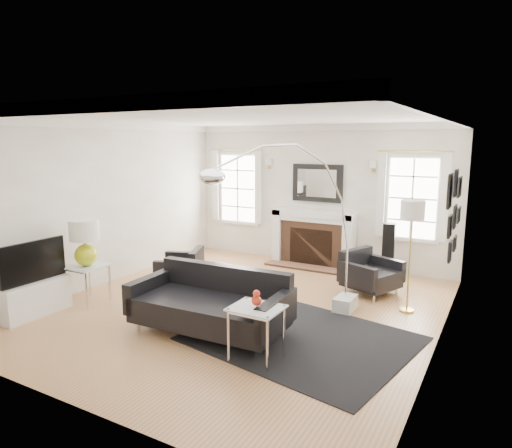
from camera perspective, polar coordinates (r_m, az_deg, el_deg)
The scene contains 25 objects.
floor at distance 6.98m, azimuth -1.81°, elevation -10.41°, with size 6.00×6.00×0.00m, color #A16F43.
back_wall at distance 9.29m, azimuth 7.73°, elevation 3.58°, with size 5.50×0.04×2.80m, color white.
front_wall at distance 4.39m, azimuth -22.62°, elevation -4.52°, with size 5.50×0.04×2.80m, color white.
left_wall at distance 8.36m, azimuth -18.25°, elevation 2.43°, with size 0.04×6.00×2.80m, color white.
right_wall at distance 5.73m, azimuth 22.41°, elevation -1.20°, with size 0.04×6.00×2.80m, color white.
ceiling at distance 6.54m, azimuth -1.96°, elevation 13.21°, with size 5.50×6.00×0.02m, color white.
crown_molding at distance 6.54m, azimuth -1.95°, elevation 12.68°, with size 5.50×6.00×0.12m, color white.
fireplace at distance 9.24m, azimuth 7.12°, elevation -1.84°, with size 1.70×0.69×1.11m.
mantel_mirror at distance 9.23m, azimuth 7.66°, elevation 5.09°, with size 1.05×0.07×0.75m.
window_left at distance 10.06m, azimuth -2.24°, elevation 4.50°, with size 1.24×0.15×1.62m.
window_right at distance 8.73m, azimuth 18.98°, elevation 3.08°, with size 1.24×0.15×1.62m.
gallery_wall at distance 6.98m, azimuth 23.53°, elevation 1.75°, with size 0.04×1.73×1.29m.
tv_unit at distance 7.32m, azimuth -26.00°, elevation -7.77°, with size 0.35×1.00×1.09m.
area_rug at distance 5.98m, azimuth 5.77°, elevation -14.02°, with size 2.57×2.15×0.01m, color black.
sofa at distance 6.06m, azimuth -5.51°, elevation -10.01°, with size 2.11×1.04×0.68m.
armchair_left at distance 8.06m, azimuth -9.18°, elevation -5.49°, with size 0.95×1.00×0.53m.
armchair_right at distance 7.78m, azimuth 13.86°, elevation -6.05°, with size 1.01×1.07×0.57m.
coffee_table at distance 7.51m, azimuth -3.99°, elevation -6.15°, with size 0.85×0.85×0.38m.
side_table_left at distance 7.52m, azimuth -20.38°, elevation -5.71°, with size 0.53×0.53×0.59m.
nesting_table at distance 5.24m, azimuth 0.06°, elevation -11.62°, with size 0.57×0.48×0.63m.
gourd_lamp at distance 7.40m, azimuth -20.62°, elevation -1.82°, with size 0.45×0.45×0.72m.
orange_vase at distance 5.16m, azimuth 0.06°, elevation -9.32°, with size 0.11×0.11×0.18m.
arc_floor_lamp at distance 6.33m, azimuth 3.33°, elevation 0.30°, with size 1.79×1.66×2.53m.
stick_floor_lamp at distance 6.84m, azimuth 18.96°, elevation 0.98°, with size 0.33×0.33×1.65m.
speaker_tower at distance 8.55m, azimuth 16.19°, elevation -3.33°, with size 0.21×0.21×1.03m, color black.
Camera 1 is at (3.38, -5.59, 2.45)m, focal length 32.00 mm.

